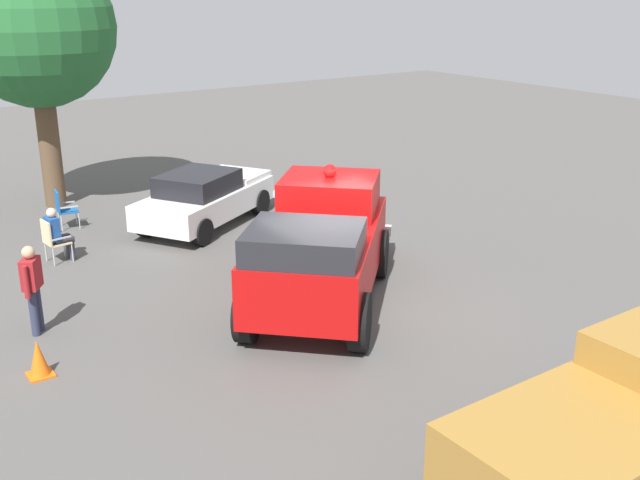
% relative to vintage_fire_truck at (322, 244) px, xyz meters
% --- Properties ---
extents(ground_plane, '(60.00, 60.00, 0.00)m').
position_rel_vintage_fire_truck_xyz_m(ground_plane, '(0.58, 0.09, -1.20)').
color(ground_plane, '#514F4C').
extents(vintage_fire_truck, '(5.74, 5.74, 2.59)m').
position_rel_vintage_fire_truck_xyz_m(vintage_fire_truck, '(0.00, 0.00, 0.00)').
color(vintage_fire_truck, black).
rests_on(vintage_fire_truck, ground).
extents(classic_hot_rod, '(3.79, 4.70, 1.46)m').
position_rel_vintage_fire_truck_xyz_m(classic_hot_rod, '(-5.86, 0.42, -0.45)').
color(classic_hot_rod, black).
rests_on(classic_hot_rod, ground).
extents(parked_pickup, '(2.04, 4.80, 1.90)m').
position_rel_vintage_fire_truck_xyz_m(parked_pickup, '(7.10, -0.57, -0.21)').
color(parked_pickup, black).
rests_on(parked_pickup, ground).
extents(lawn_chair_near_truck, '(0.56, 0.55, 1.02)m').
position_rel_vintage_fire_truck_xyz_m(lawn_chair_near_truck, '(-5.25, -3.75, -0.61)').
color(lawn_chair_near_truck, '#B7BABF').
rests_on(lawn_chair_near_truck, ground).
extents(lawn_chair_by_car, '(0.66, 0.65, 1.02)m').
position_rel_vintage_fire_truck_xyz_m(lawn_chair_by_car, '(-3.39, 1.93, -0.61)').
color(lawn_chair_by_car, '#B7BABF').
rests_on(lawn_chair_by_car, ground).
extents(lawn_chair_spare, '(0.57, 0.56, 1.02)m').
position_rel_vintage_fire_truck_xyz_m(lawn_chair_spare, '(-7.64, -2.78, -0.61)').
color(lawn_chair_spare, '#B7BABF').
rests_on(lawn_chair_spare, ground).
extents(spectator_seated, '(0.43, 0.57, 1.29)m').
position_rel_vintage_fire_truck_xyz_m(spectator_seated, '(-5.27, -3.62, -0.50)').
color(spectator_seated, '#383842').
rests_on(spectator_seated, ground).
extents(spectator_standing, '(0.59, 0.45, 1.68)m').
position_rel_vintage_fire_truck_xyz_m(spectator_standing, '(-1.78, -5.09, -0.23)').
color(spectator_standing, '#2D334C').
rests_on(spectator_standing, ground).
extents(oak_tree_left, '(4.22, 4.22, 7.02)m').
position_rel_vintage_fire_truck_xyz_m(oak_tree_left, '(-9.92, -2.31, 3.67)').
color(oak_tree_left, brown).
rests_on(oak_tree_left, ground).
extents(traffic_cone, '(0.40, 0.40, 0.64)m').
position_rel_vintage_fire_truck_xyz_m(traffic_cone, '(-0.14, -5.52, -0.89)').
color(traffic_cone, orange).
rests_on(traffic_cone, ground).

